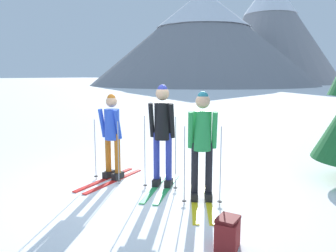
% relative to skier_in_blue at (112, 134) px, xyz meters
% --- Properties ---
extents(ground_plane, '(400.00, 400.00, 0.00)m').
position_rel_skier_in_blue_xyz_m(ground_plane, '(1.02, 0.09, -0.87)').
color(ground_plane, white).
extents(skier_in_blue, '(0.61, 1.66, 1.62)m').
position_rel_skier_in_blue_xyz_m(skier_in_blue, '(0.00, 0.00, 0.00)').
color(skier_in_blue, red).
rests_on(skier_in_blue, ground).
extents(skier_in_black, '(0.77, 1.61, 1.80)m').
position_rel_skier_in_blue_xyz_m(skier_in_black, '(1.04, 0.13, 0.16)').
color(skier_in_black, green).
rests_on(skier_in_black, ground).
extents(skier_in_green, '(1.01, 1.55, 1.72)m').
position_rel_skier_in_blue_xyz_m(skier_in_green, '(1.92, -0.16, 0.07)').
color(skier_in_green, yellow).
rests_on(skier_in_green, ground).
extents(backpack_on_snow_front, '(0.29, 0.35, 0.38)m').
position_rel_skier_in_blue_xyz_m(backpack_on_snow_front, '(2.81, -1.35, -0.69)').
color(backpack_on_snow_front, maroon).
rests_on(backpack_on_snow_front, ground).
extents(mountain_ridge_distant, '(102.63, 56.94, 24.08)m').
position_rel_skier_in_blue_xyz_m(mountain_ridge_distant, '(-3.56, 64.98, 9.66)').
color(mountain_ridge_distant, gray).
rests_on(mountain_ridge_distant, ground).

